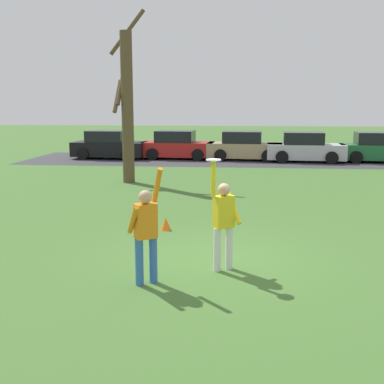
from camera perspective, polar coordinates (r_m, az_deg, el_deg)
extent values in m
plane|color=#426B2D|center=(9.79, 3.45, -8.01)|extent=(120.00, 120.00, 0.00)
cylinder|color=silver|center=(9.20, 4.39, -6.56)|extent=(0.14, 0.14, 0.82)
cylinder|color=silver|center=(9.07, 2.99, -6.79)|extent=(0.14, 0.14, 0.82)
cube|color=gold|center=(8.95, 3.75, -2.33)|extent=(0.42, 0.38, 0.60)
sphere|color=tan|center=(8.87, 3.78, 0.29)|extent=(0.23, 0.23, 0.23)
cylinder|color=gold|center=(9.06, 4.97, -1.89)|extent=(0.31, 0.44, 0.59)
cylinder|color=gold|center=(8.72, 2.54, 1.56)|extent=(0.09, 0.09, 0.66)
cylinder|color=#3366B7|center=(8.42, -6.22, -8.21)|extent=(0.14, 0.14, 0.82)
cylinder|color=#3366B7|center=(8.51, -4.58, -7.97)|extent=(0.14, 0.14, 0.82)
cube|color=orange|center=(8.27, -5.48, -3.42)|extent=(0.42, 0.38, 0.60)
sphere|color=tan|center=(8.18, -5.53, -0.59)|extent=(0.23, 0.23, 0.23)
cylinder|color=orange|center=(8.18, -6.94, -3.26)|extent=(0.31, 0.44, 0.59)
cylinder|color=orange|center=(8.23, -4.10, 0.80)|extent=(0.24, 0.32, 0.65)
cylinder|color=white|center=(8.68, 2.55, 3.79)|extent=(0.27, 0.27, 0.02)
cube|color=black|center=(28.10, -9.65, 5.02)|extent=(4.20, 2.04, 0.80)
cube|color=black|center=(28.09, -9.99, 6.49)|extent=(2.19, 1.76, 0.64)
cylinder|color=black|center=(28.61, -6.63, 4.75)|extent=(0.67, 0.26, 0.66)
cylinder|color=black|center=(26.87, -7.69, 4.37)|extent=(0.67, 0.26, 0.66)
cylinder|color=black|center=(29.40, -11.42, 4.76)|extent=(0.67, 0.26, 0.66)
cylinder|color=black|center=(27.71, -12.74, 4.39)|extent=(0.67, 0.26, 0.66)
cube|color=red|center=(27.61, -1.67, 5.07)|extent=(4.20, 2.04, 0.80)
cube|color=black|center=(27.58, -1.99, 6.57)|extent=(2.19, 1.76, 0.64)
cylinder|color=black|center=(28.32, 1.21, 4.76)|extent=(0.67, 0.26, 0.66)
cylinder|color=black|center=(26.52, 0.67, 4.38)|extent=(0.67, 0.26, 0.66)
cylinder|color=black|center=(28.78, -3.82, 4.83)|extent=(0.67, 0.26, 0.66)
cylinder|color=black|center=(27.01, -4.69, 4.46)|extent=(0.67, 0.26, 0.66)
cube|color=tan|center=(27.15, 6.23, 4.93)|extent=(4.20, 2.04, 0.80)
cube|color=black|center=(27.10, 5.94, 6.45)|extent=(2.19, 1.76, 0.64)
cylinder|color=black|center=(28.04, 8.92, 4.58)|extent=(0.67, 0.26, 0.66)
cylinder|color=black|center=(26.23, 8.90, 4.19)|extent=(0.67, 0.26, 0.66)
cylinder|color=black|center=(28.17, 3.73, 4.71)|extent=(0.67, 0.26, 0.66)
cylinder|color=black|center=(26.36, 3.35, 4.33)|extent=(0.67, 0.26, 0.66)
cube|color=#BCBCC1|center=(26.89, 13.24, 4.66)|extent=(4.20, 2.04, 0.80)
cube|color=black|center=(26.82, 12.98, 6.20)|extent=(2.19, 1.76, 0.64)
cylinder|color=black|center=(27.93, 15.70, 4.30)|extent=(0.67, 0.26, 0.66)
cylinder|color=black|center=(26.13, 16.14, 3.89)|extent=(0.67, 0.26, 0.66)
cylinder|color=black|center=(27.76, 10.47, 4.48)|extent=(0.67, 0.26, 0.66)
cylinder|color=black|center=(25.94, 10.55, 4.08)|extent=(0.67, 0.26, 0.66)
cube|color=#1E6633|center=(27.88, 21.09, 4.44)|extent=(4.20, 2.04, 0.80)
cube|color=black|center=(27.80, 20.88, 5.93)|extent=(2.19, 1.76, 0.64)
cylinder|color=black|center=(28.57, 18.19, 4.30)|extent=(0.67, 0.26, 0.66)
cylinder|color=black|center=(26.78, 18.78, 3.89)|extent=(0.67, 0.26, 0.66)
cube|color=#38383D|center=(27.07, 5.65, 3.76)|extent=(23.74, 6.40, 0.01)
cylinder|color=brown|center=(19.23, -7.62, 9.72)|extent=(0.46, 0.46, 5.81)
cylinder|color=brown|center=(19.35, -8.44, 11.77)|extent=(0.28, 0.72, 1.18)
cylinder|color=brown|center=(19.36, -8.76, 11.08)|extent=(0.25, 0.93, 1.29)
cylinder|color=brown|center=(20.08, -7.66, 18.14)|extent=(1.46, 0.37, 1.78)
cone|color=orange|center=(12.02, -3.11, -3.74)|extent=(0.26, 0.26, 0.32)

